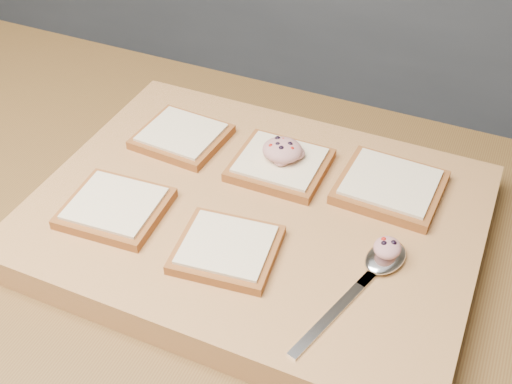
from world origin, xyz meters
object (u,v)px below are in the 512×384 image
bread_far_center (280,164)px  tuna_salad_dollop (282,150)px  spoon (378,265)px  cutting_board (256,219)px

bread_far_center → tuna_salad_dollop: (0.00, 0.00, 0.02)m
spoon → cutting_board: bearing=166.7°
bread_far_center → tuna_salad_dollop: size_ratio=2.27×
cutting_board → tuna_salad_dollop: (0.00, 0.09, 0.05)m
bread_far_center → tuna_salad_dollop: 0.02m
bread_far_center → cutting_board: bearing=-89.6°
bread_far_center → spoon: (0.17, -0.12, -0.00)m
cutting_board → bread_far_center: 0.09m
tuna_salad_dollop → spoon: (0.17, -0.13, -0.02)m
tuna_salad_dollop → cutting_board: bearing=-90.1°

